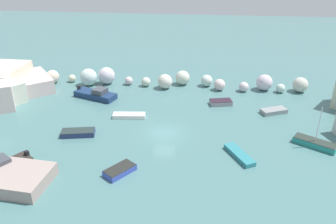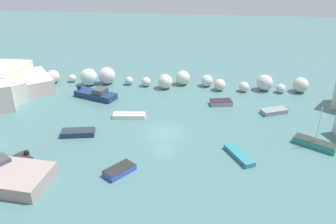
% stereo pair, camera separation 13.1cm
% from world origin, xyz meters
% --- Properties ---
extents(cove_water, '(160.00, 160.00, 0.00)m').
position_xyz_m(cove_water, '(0.00, 0.00, 0.00)').
color(cove_water, slate).
rests_on(cove_water, ground).
extents(rock_breakwater, '(43.20, 4.49, 2.70)m').
position_xyz_m(rock_breakwater, '(-2.12, 14.93, 1.13)').
color(rock_breakwater, silver).
rests_on(rock_breakwater, ground).
extents(stone_dock, '(9.07, 5.43, 1.27)m').
position_xyz_m(stone_dock, '(-13.89, -11.15, 0.64)').
color(stone_dock, '#A18E86').
rests_on(stone_dock, ground).
extents(moored_boat_0, '(4.10, 2.31, 0.65)m').
position_xyz_m(moored_boat_0, '(-10.07, -1.71, 0.32)').
color(moored_boat_0, navy).
rests_on(moored_boat_0, cove_water).
extents(moored_boat_1, '(4.65, 3.63, 4.79)m').
position_xyz_m(moored_boat_1, '(16.98, -1.16, 0.38)').
color(moored_boat_1, teal).
rests_on(moored_boat_1, cove_water).
extents(moored_boat_2, '(3.15, 4.39, 0.50)m').
position_xyz_m(moored_boat_2, '(8.49, -4.28, 0.25)').
color(moored_boat_2, teal).
rests_on(moored_boat_2, cove_water).
extents(moored_boat_3, '(3.14, 3.42, 0.62)m').
position_xyz_m(moored_boat_3, '(-3.38, -8.51, 0.31)').
color(moored_boat_3, '#3B4EB7').
rests_on(moored_boat_3, cove_water).
extents(moored_boat_4, '(4.29, 1.71, 0.49)m').
position_xyz_m(moored_boat_4, '(-5.10, 3.60, 0.25)').
color(moored_boat_4, white).
rests_on(moored_boat_4, cove_water).
extents(moored_boat_5, '(3.98, 4.64, 1.67)m').
position_xyz_m(moored_boat_5, '(-14.55, -9.32, 0.61)').
color(moored_boat_5, '#3B7B55').
rests_on(moored_boat_5, cove_water).
extents(moored_boat_6, '(6.64, 4.20, 1.59)m').
position_xyz_m(moored_boat_6, '(-11.27, 9.33, 0.56)').
color(moored_boat_6, navy).
rests_on(moored_boat_6, cove_water).
extents(moored_boat_7, '(3.73, 2.74, 0.58)m').
position_xyz_m(moored_boat_7, '(13.86, 7.02, 0.29)').
color(moored_boat_7, gray).
rests_on(moored_boat_7, cove_water).
extents(moored_boat_8, '(3.29, 2.23, 0.68)m').
position_xyz_m(moored_boat_8, '(6.89, 8.96, 0.34)').
color(moored_boat_8, gray).
rests_on(moored_boat_8, cove_water).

